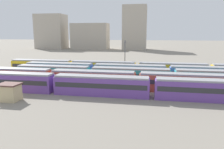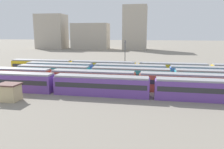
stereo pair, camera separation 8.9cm
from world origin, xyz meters
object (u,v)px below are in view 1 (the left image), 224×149
object	(u,v)px
train_track_2	(130,76)
train_track_0	(152,88)
train_track_4	(137,69)
catenary_pole_1	(125,55)
train_track_3	(168,73)
signal_hut	(10,92)
train_track_1	(137,81)

from	to	relation	value
train_track_2	train_track_0	bearing A→B (deg)	-64.06
train_track_4	catenary_pole_1	world-z (taller)	catenary_pole_1
train_track_3	catenary_pole_1	size ratio (longest dim) A/B	7.84
train_track_4	signal_hut	bearing A→B (deg)	-126.51
train_track_0	train_track_2	xyz separation A→B (m)	(-5.06, 10.40, -0.00)
train_track_0	signal_hut	xyz separation A→B (m)	(-24.33, -6.28, -0.35)
train_track_0	train_track_2	world-z (taller)	same
train_track_3	train_track_2	bearing A→B (deg)	-149.21
train_track_2	signal_hut	bearing A→B (deg)	-139.12
train_track_2	train_track_3	distance (m)	10.16
catenary_pole_1	signal_hut	bearing A→B (deg)	-118.30
train_track_4	catenary_pole_1	distance (m)	5.98
catenary_pole_1	signal_hut	size ratio (longest dim) A/B	2.65
train_track_0	train_track_3	bearing A→B (deg)	76.77
train_track_0	train_track_2	distance (m)	11.56
catenary_pole_1	signal_hut	world-z (taller)	catenary_pole_1
train_track_2	train_track_1	bearing A→B (deg)	-69.09
train_track_3	signal_hut	distance (m)	35.53
train_track_0	train_track_4	size ratio (longest dim) A/B	1.00
train_track_4	train_track_1	bearing A→B (deg)	-85.56
train_track_0	train_track_3	distance (m)	16.03
train_track_3	catenary_pole_1	bearing A→B (deg)	144.42
train_track_3	train_track_1	bearing A→B (deg)	-122.94
train_track_0	catenary_pole_1	xyz separation A→B (m)	(-8.04, 23.97, 3.40)
train_track_0	train_track_1	xyz separation A→B (m)	(-3.07, 5.20, 0.00)
train_track_1	catenary_pole_1	world-z (taller)	catenary_pole_1
catenary_pole_1	train_track_1	bearing A→B (deg)	-75.19
catenary_pole_1	train_track_3	bearing A→B (deg)	-35.58
train_track_0	catenary_pole_1	size ratio (longest dim) A/B	7.84
train_track_0	signal_hut	world-z (taller)	train_track_0
train_track_4	signal_hut	distance (m)	33.69
train_track_1	train_track_2	distance (m)	5.57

